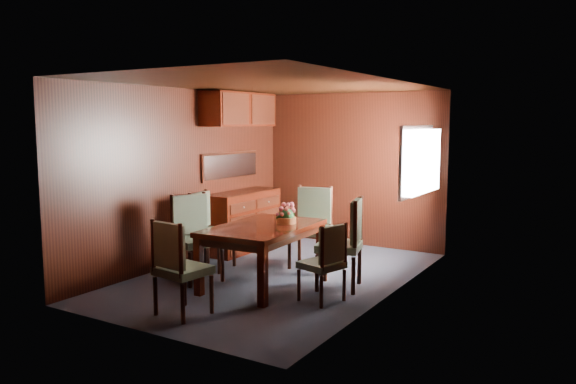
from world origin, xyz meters
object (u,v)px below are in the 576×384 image
Objects in this scene: dining_table at (263,234)px; chair_right_near at (326,259)px; chair_head at (177,263)px; sideboard at (243,221)px; chair_left_near at (194,232)px; flower_centerpiece at (286,213)px.

dining_table is 1.82× the size of chair_right_near.
chair_right_near is (0.95, -0.20, -0.14)m from dining_table.
dining_table is 1.60× the size of chair_head.
dining_table is (1.30, -1.39, 0.17)m from sideboard.
chair_left_near reaches higher than sideboard.
dining_table is 0.98m from chair_right_near.
flower_centerpiece reaches higher than dining_table.
sideboard reaches higher than chair_right_near.
sideboard is at bearing 119.69° from chair_head.
chair_head is (1.18, -2.76, 0.10)m from sideboard.
sideboard is 1.31× the size of chair_left_near.
sideboard is at bearing 142.35° from flower_centerpiece.
flower_centerpiece is at bearing 75.37° from chair_right_near.
chair_left_near is 1.23× the size of chair_right_near.
chair_right_near is at bearing -30.83° from flower_centerpiece.
sideboard is at bearing 130.54° from dining_table.
chair_left_near is at bearing 129.87° from chair_head.
chair_left_near is 1.81m from chair_right_near.
chair_head is at bearing -97.44° from dining_table.
chair_left_near is at bearing -74.88° from sideboard.
chair_right_near is 0.99m from flower_centerpiece.
sideboard is at bearing -143.47° from chair_left_near.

